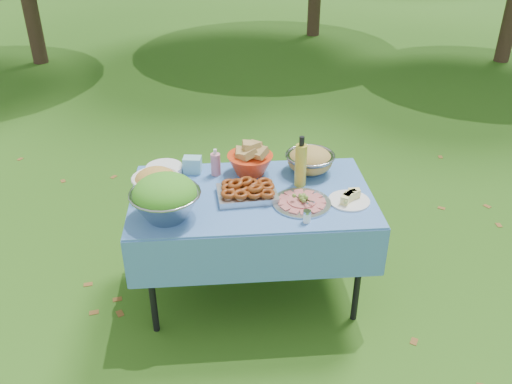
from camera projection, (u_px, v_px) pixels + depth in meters
ground at (252, 290)px, 3.68m from camera, size 80.00×80.00×0.00m
picnic_table at (252, 245)px, 3.49m from camera, size 1.46×0.86×0.76m
salad_bowl at (165, 198)px, 3.00m from camera, size 0.42×0.42×0.26m
pasta_bowl_white at (156, 181)px, 3.27m from camera, size 0.29×0.29×0.16m
plate_stack at (164, 170)px, 3.50m from camera, size 0.29×0.29×0.06m
wipes_box at (192, 165)px, 3.52m from camera, size 0.13×0.10×0.10m
sanitizer_bottle at (216, 162)px, 3.47m from camera, size 0.06×0.06×0.18m
bread_bowl at (250, 159)px, 3.48m from camera, size 0.39×0.39×0.20m
pasta_bowl_steel at (310, 160)px, 3.51m from camera, size 0.40×0.40×0.17m
fried_tray at (247, 191)px, 3.24m from camera, size 0.37×0.27×0.08m
charcuterie_platter at (302, 198)px, 3.18m from camera, size 0.45×0.45×0.08m
oil_bottle at (301, 161)px, 3.31m from camera, size 0.08×0.08×0.33m
cheese_plate at (349, 197)px, 3.20m from camera, size 0.30×0.30×0.07m
shaker at (307, 216)px, 3.01m from camera, size 0.06×0.06×0.07m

